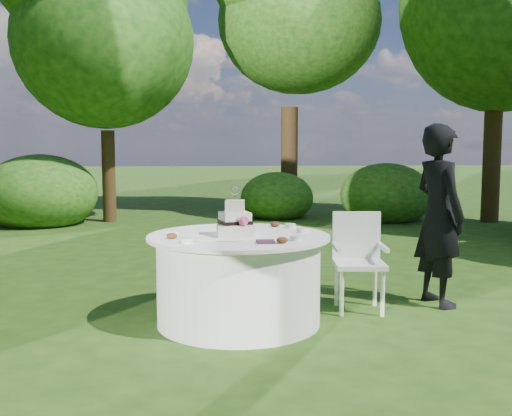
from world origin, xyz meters
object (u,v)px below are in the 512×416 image
Objects in this scene: napkins at (266,242)px; chair at (358,254)px; guest at (439,215)px; cake at (235,222)px; table at (239,279)px.

chair is (0.95, 0.80, -0.26)m from napkins.
chair reaches higher than napkins.
napkins is at bearing 103.27° from guest.
table is at bearing 44.70° from cake.
table is at bearing 89.50° from guest.
guest is at bearing 13.43° from cake.
chair is at bearing 82.55° from guest.
napkins is 1.27m from chair.
cake is (-0.03, -0.03, 0.50)m from table.
napkins is 0.33× the size of cake.
napkins reaches higher than table.
table is at bearing 113.06° from napkins.
table is at bearing -162.50° from chair.
napkins is 0.09× the size of table.
guest is 0.88m from chair.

